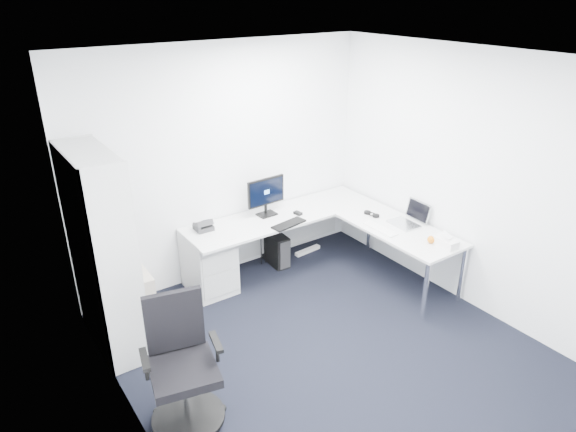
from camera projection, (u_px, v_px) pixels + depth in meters
ground at (338, 359)px, 4.82m from camera, size 4.20×4.20×0.00m
ceiling at (353, 62)px, 3.71m from camera, size 4.20×4.20×0.00m
wall_back at (225, 164)px, 5.84m from camera, size 3.60×0.02×2.70m
wall_left at (133, 299)px, 3.33m from camera, size 0.02×4.20×2.70m
wall_right at (480, 186)px, 5.20m from camera, size 0.02×4.20×2.70m
l_desk at (299, 252)px, 6.01m from camera, size 2.43×1.36×0.71m
drawer_pedestal at (209, 261)px, 5.80m from camera, size 0.47×0.58×0.72m
bookshelf at (103, 254)px, 4.66m from camera, size 0.38×0.98×1.96m
task_chair at (183, 368)px, 3.91m from camera, size 0.72×0.72×1.08m
black_pc_tower at (276, 249)px, 6.41m from camera, size 0.21×0.42×0.40m
beige_pc_tower at (142, 290)px, 5.55m from camera, size 0.20×0.43×0.40m
power_strip at (308, 251)px, 6.75m from camera, size 0.39×0.10×0.04m
monitor at (266, 196)px, 6.01m from camera, size 0.50×0.18×0.48m
black_keyboard at (289, 224)px, 5.85m from camera, size 0.44×0.22×0.02m
mouse at (298, 213)px, 6.12m from camera, size 0.08×0.11×0.03m
desk_phone at (203, 225)px, 5.71m from camera, size 0.19×0.19×0.13m
laptop at (405, 215)px, 5.81m from camera, size 0.37×0.36×0.25m
white_keyboard at (380, 229)px, 5.75m from camera, size 0.13×0.45×0.01m
headphones at (372, 213)px, 6.09m from camera, size 0.14×0.21×0.05m
orange_fruit at (431, 240)px, 5.43m from camera, size 0.08×0.08×0.08m
tissue_box at (446, 242)px, 5.36m from camera, size 0.14×0.26×0.09m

